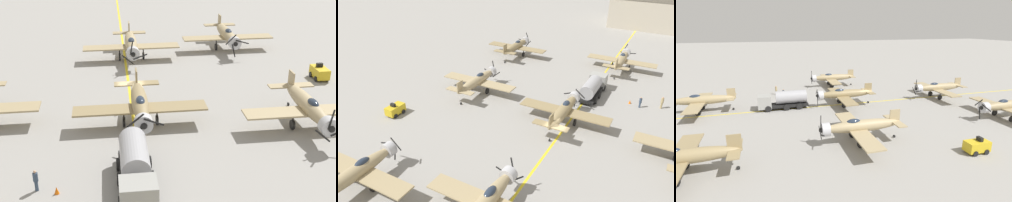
{
  "view_description": "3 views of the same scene",
  "coord_description": "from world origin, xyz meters",
  "views": [
    {
      "loc": [
        1.84,
        42.38,
        19.33
      ],
      "look_at": [
        -3.14,
        3.98,
        2.11
      ],
      "focal_mm": 50.0,
      "sensor_mm": 36.0,
      "label": 1
    },
    {
      "loc": [
        10.66,
        -31.7,
        22.65
      ],
      "look_at": [
        -6.92,
        0.12,
        3.58
      ],
      "focal_mm": 35.0,
      "sensor_mm": 36.0,
      "label": 2
    },
    {
      "loc": [
        -42.24,
        16.39,
        13.25
      ],
      "look_at": [
        -8.23,
        6.24,
        3.06
      ],
      "focal_mm": 28.0,
      "sensor_mm": 36.0,
      "label": 3
    }
  ],
  "objects": [
    {
      "name": "airplane_mid_center",
      "position": [
        -0.58,
        4.03,
        2.01
      ],
      "size": [
        12.0,
        9.98,
        3.65
      ],
      "rotation": [
        0.0,
        0.0,
        0.09
      ],
      "color": "#917C54",
      "rests_on": "ground"
    },
    {
      "name": "fuel_tanker",
      "position": [
        0.49,
        14.17,
        1.51
      ],
      "size": [
        2.67,
        8.0,
        2.98
      ],
      "color": "black",
      "rests_on": "ground"
    },
    {
      "name": "ground_plane",
      "position": [
        0.0,
        0.0,
        0.0
      ],
      "size": [
        400.0,
        400.0,
        0.0
      ],
      "primitive_type": "plane",
      "color": "gray"
    },
    {
      "name": "ground_crew_inspecting",
      "position": [
        7.51,
        13.62,
        0.91
      ],
      "size": [
        0.36,
        0.36,
        1.67
      ],
      "color": "#334256",
      "rests_on": "ground"
    },
    {
      "name": "taxiway_stripe",
      "position": [
        0.0,
        0.0,
        0.0
      ],
      "size": [
        0.3,
        160.0,
        0.01
      ],
      "primitive_type": "cube",
      "color": "yellow",
      "rests_on": "ground"
    },
    {
      "name": "tow_tractor",
      "position": [
        -21.62,
        -4.74,
        0.79
      ],
      "size": [
        1.57,
        2.6,
        1.79
      ],
      "color": "gold",
      "rests_on": "ground"
    },
    {
      "name": "airplane_mid_left",
      "position": [
        -15.47,
        6.52,
        2.01
      ],
      "size": [
        12.0,
        9.98,
        3.79
      ],
      "rotation": [
        0.0,
        0.0,
        0.19
      ],
      "color": "tan",
      "rests_on": "ground"
    },
    {
      "name": "airplane_near_left",
      "position": [
        -13.84,
        -17.03,
        2.01
      ],
      "size": [
        12.0,
        9.98,
        3.65
      ],
      "rotation": [
        0.0,
        0.0,
        0.28
      ],
      "color": "tan",
      "rests_on": "ground"
    },
    {
      "name": "traffic_cone",
      "position": [
        6.07,
        14.2,
        0.28
      ],
      "size": [
        0.36,
        0.36,
        0.55
      ],
      "primitive_type": "cone",
      "color": "orange",
      "rests_on": "ground"
    },
    {
      "name": "airplane_near_center",
      "position": [
        -0.82,
        -14.49,
        2.01
      ],
      "size": [
        12.0,
        9.98,
        3.78
      ],
      "rotation": [
        0.0,
        0.0,
        0.23
      ],
      "color": "tan",
      "rests_on": "ground"
    }
  ]
}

